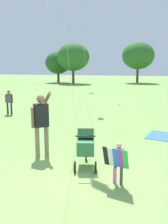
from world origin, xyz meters
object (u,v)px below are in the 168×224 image
object	(u,v)px
picnic_blanket	(167,136)
child_with_butterfly_kite	(118,160)
person_adult_flyer	(41,120)
person_red_shirt	(9,100)
stroller	(86,144)

from	to	relation	value
picnic_blanket	child_with_butterfly_kite	bearing A→B (deg)	-108.33
child_with_butterfly_kite	picnic_blanket	world-z (taller)	child_with_butterfly_kite
child_with_butterfly_kite	person_adult_flyer	bearing A→B (deg)	150.97
child_with_butterfly_kite	person_red_shirt	size ratio (longest dim) A/B	0.74
person_red_shirt	picnic_blanket	xyz separation A→B (m)	(7.94, -2.54, -0.77)
person_adult_flyer	stroller	xyz separation A→B (m)	(1.41, -0.44, -0.48)
person_red_shirt	picnic_blanket	size ratio (longest dim) A/B	0.98
person_adult_flyer	person_red_shirt	bearing A→B (deg)	127.50
person_red_shirt	child_with_butterfly_kite	bearing A→B (deg)	-45.99
person_adult_flyer	stroller	bearing A→B (deg)	-17.23
child_with_butterfly_kite	picnic_blanket	distance (m)	4.50
child_with_butterfly_kite	picnic_blanket	bearing A→B (deg)	71.67
stroller	person_adult_flyer	bearing A→B (deg)	162.77
person_red_shirt	person_adult_flyer	bearing A→B (deg)	-52.50
person_adult_flyer	picnic_blanket	size ratio (longest dim) A/B	1.40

